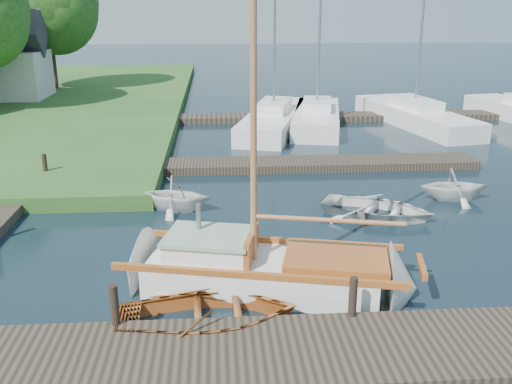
{
  "coord_description": "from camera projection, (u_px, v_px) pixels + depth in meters",
  "views": [
    {
      "loc": [
        -1.05,
        -14.56,
        6.02
      ],
      "look_at": [
        0.0,
        0.0,
        1.2
      ],
      "focal_mm": 40.0,
      "sensor_mm": 36.0,
      "label": 1
    }
  ],
  "objects": [
    {
      "name": "ground",
      "position": [
        256.0,
        233.0,
        15.75
      ],
      "size": [
        160.0,
        160.0,
        0.0
      ],
      "primitive_type": "plane",
      "color": "black",
      "rests_on": "ground"
    },
    {
      "name": "near_dock",
      "position": [
        280.0,
        355.0,
        10.02
      ],
      "size": [
        18.0,
        2.2,
        0.3
      ],
      "primitive_type": "cube",
      "color": "black",
      "rests_on": "ground"
    },
    {
      "name": "far_dock",
      "position": [
        296.0,
        164.0,
        21.99
      ],
      "size": [
        14.0,
        1.6,
        0.3
      ],
      "primitive_type": "cube",
      "color": "black",
      "rests_on": "ground"
    },
    {
      "name": "pontoon",
      "position": [
        415.0,
        116.0,
        31.54
      ],
      "size": [
        30.0,
        1.6,
        0.3
      ],
      "primitive_type": "cube",
      "color": "black",
      "rests_on": "ground"
    },
    {
      "name": "mooring_post_1",
      "position": [
        115.0,
        305.0,
        10.59
      ],
      "size": [
        0.16,
        0.16,
        0.8
      ],
      "primitive_type": "cylinder",
      "color": "black",
      "rests_on": "near_dock"
    },
    {
      "name": "mooring_post_2",
      "position": [
        353.0,
        297.0,
        10.89
      ],
      "size": [
        0.16,
        0.16,
        0.8
      ],
      "primitive_type": "cylinder",
      "color": "black",
      "rests_on": "near_dock"
    },
    {
      "name": "mooring_post_5",
      "position": [
        45.0,
        165.0,
        19.79
      ],
      "size": [
        0.16,
        0.16,
        0.8
      ],
      "primitive_type": "cylinder",
      "color": "black",
      "rests_on": "left_dock"
    },
    {
      "name": "sailboat",
      "position": [
        270.0,
        273.0,
        12.63
      ],
      "size": [
        7.41,
        3.49,
        9.83
      ],
      "rotation": [
        0.0,
        0.0,
        -0.22
      ],
      "color": "silver",
      "rests_on": "ground"
    },
    {
      "name": "dinghy",
      "position": [
        209.0,
        310.0,
        11.1
      ],
      "size": [
        3.63,
        2.68,
        0.73
      ],
      "primitive_type": "imported",
      "rotation": [
        0.0,
        0.0,
        1.62
      ],
      "color": "maroon",
      "rests_on": "ground"
    },
    {
      "name": "tender_b",
      "position": [
        175.0,
        192.0,
        17.34
      ],
      "size": [
        2.69,
        2.49,
        1.17
      ],
      "primitive_type": "imported",
      "rotation": [
        0.0,
        0.0,
        1.28
      ],
      "color": "silver",
      "rests_on": "ground"
    },
    {
      "name": "tender_c",
      "position": [
        377.0,
        206.0,
        16.89
      ],
      "size": [
        4.03,
        3.67,
        0.68
      ],
      "primitive_type": "imported",
      "rotation": [
        0.0,
        0.0,
        1.06
      ],
      "color": "silver",
      "rests_on": "ground"
    },
    {
      "name": "tender_d",
      "position": [
        455.0,
        183.0,
        18.28
      ],
      "size": [
        2.25,
        1.96,
        1.14
      ],
      "primitive_type": "imported",
      "rotation": [
        0.0,
        0.0,
        1.53
      ],
      "color": "silver",
      "rests_on": "ground"
    },
    {
      "name": "marina_boat_1",
      "position": [
        274.0,
        117.0,
        28.86
      ],
      "size": [
        4.58,
        9.61,
        11.17
      ],
      "rotation": [
        0.0,
        0.0,
        1.31
      ],
      "color": "silver",
      "rests_on": "ground"
    },
    {
      "name": "marina_boat_2",
      "position": [
        317.0,
        116.0,
        29.24
      ],
      "size": [
        3.74,
        8.32,
        11.75
      ],
      "rotation": [
        0.0,
        0.0,
        1.37
      ],
      "color": "silver",
      "rests_on": "ground"
    },
    {
      "name": "marina_boat_3",
      "position": [
        414.0,
        114.0,
        29.72
      ],
      "size": [
        4.08,
        9.78,
        12.55
      ],
      "rotation": [
        0.0,
        0.0,
        1.77
      ],
      "color": "silver",
      "rests_on": "ground"
    },
    {
      "name": "house_c",
      "position": [
        2.0,
        63.0,
        34.82
      ],
      "size": [
        5.25,
        4.0,
        5.28
      ],
      "color": "silver",
      "rests_on": "shore"
    },
    {
      "name": "tree_7",
      "position": [
        47.0,
        1.0,
        37.66
      ],
      "size": [
        6.83,
        6.83,
        9.38
      ],
      "color": "#332114",
      "rests_on": "shore"
    }
  ]
}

